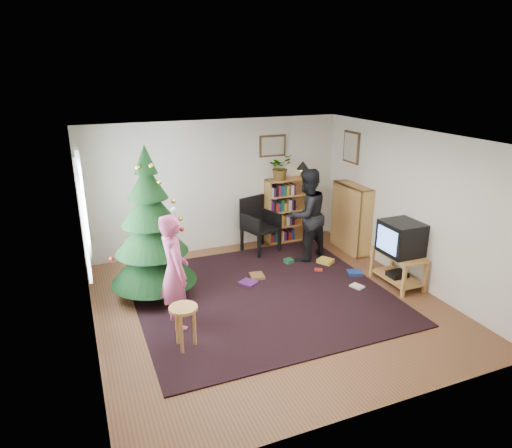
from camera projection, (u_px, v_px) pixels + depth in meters
name	position (u px, v px, depth m)	size (l,w,h in m)	color
floor	(269.00, 303.00, 6.92)	(5.00, 5.00, 0.00)	brown
ceiling	(271.00, 138.00, 6.11)	(5.00, 5.00, 0.00)	white
wall_back	(217.00, 186.00, 8.70)	(5.00, 0.02, 2.50)	silver
wall_front	(377.00, 306.00, 4.32)	(5.00, 0.02, 2.50)	silver
wall_left	(85.00, 251.00, 5.61)	(0.02, 5.00, 2.50)	silver
wall_right	(410.00, 207.00, 7.41)	(0.02, 5.00, 2.50)	silver
rug	(261.00, 294.00, 7.18)	(3.80, 3.60, 0.02)	black
window_pane	(82.00, 217.00, 6.07)	(0.04, 1.20, 1.40)	silver
curtain	(83.00, 203.00, 6.70)	(0.06, 0.35, 1.60)	white
picture_back	(273.00, 146.00, 8.86)	(0.55, 0.03, 0.42)	#4C3319
picture_right	(351.00, 147.00, 8.70)	(0.03, 0.50, 0.60)	#4C3319
christmas_tree	(151.00, 236.00, 6.85)	(1.31, 1.31, 2.37)	#3F2816
bookshelf_back	(288.00, 209.00, 9.27)	(0.95, 0.30, 1.30)	#C09344
bookshelf_right	(351.00, 217.00, 8.76)	(0.30, 0.95, 1.30)	#C09344
tv_stand	(398.00, 266.00, 7.44)	(0.48, 0.87, 0.55)	#C09344
crt_tv	(401.00, 238.00, 7.28)	(0.56, 0.61, 0.53)	black
armchair	(258.00, 222.00, 8.81)	(0.72, 0.73, 1.05)	black
stool	(184.00, 316.00, 5.67)	(0.36, 0.36, 0.59)	#C09344
person_standing	(174.00, 272.00, 6.08)	(0.59, 0.39, 1.62)	#B94A77
person_by_chair	(307.00, 215.00, 8.26)	(0.83, 0.65, 1.71)	black
potted_plant	(280.00, 167.00, 8.91)	(0.45, 0.39, 0.50)	gray
table_lamp	(303.00, 166.00, 9.10)	(0.25, 0.25, 0.33)	#A57F33
floor_clutter	(307.00, 272.00, 7.87)	(2.03, 1.50, 0.08)	#A51E19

